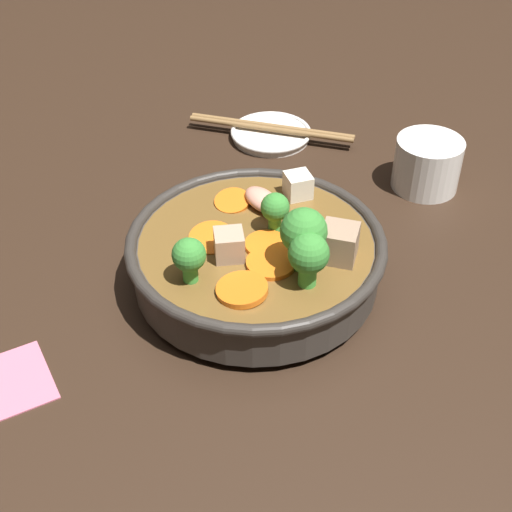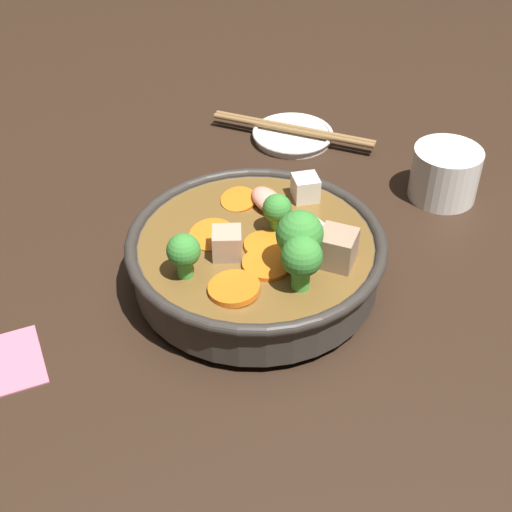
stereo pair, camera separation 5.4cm
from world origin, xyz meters
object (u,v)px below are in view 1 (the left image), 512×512
stirfry_bowl (258,254)px  side_saucer (271,134)px  chopsticks_pair (271,128)px  tea_cup (427,164)px

stirfry_bowl → side_saucer: size_ratio=2.36×
side_saucer → chopsticks_pair: size_ratio=0.58×
stirfry_bowl → side_saucer: stirfry_bowl is taller
stirfry_bowl → tea_cup: 0.27m
chopsticks_pair → tea_cup: bearing=-52.9°
side_saucer → tea_cup: size_ratio=1.36×
tea_cup → chopsticks_pair: (-0.13, 0.17, -0.02)m
stirfry_bowl → chopsticks_pair: bearing=65.4°
stirfry_bowl → chopsticks_pair: size_ratio=1.36×
tea_cup → chopsticks_pair: tea_cup is taller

